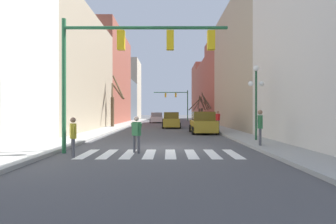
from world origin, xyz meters
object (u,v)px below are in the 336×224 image
at_px(pedestrian_on_left_sidewalk, 218,118).
at_px(street_lamp_right_corner, 256,87).
at_px(car_parked_right_mid, 157,118).
at_px(street_tree_right_far, 203,109).
at_px(pedestrian_crossing_street, 73,134).
at_px(pedestrian_on_right_sidewalk, 260,124).
at_px(traffic_signal_far, 178,99).
at_px(street_tree_left_near, 114,104).
at_px(pedestrian_near_right_corner, 137,131).
at_px(street_tree_left_mid, 201,109).
at_px(car_driving_toward_lane, 203,123).
at_px(traffic_signal_near, 127,53).
at_px(car_parked_right_far, 172,120).

bearing_deg(pedestrian_on_left_sidewalk, street_lamp_right_corner, -26.22).
bearing_deg(pedestrian_on_left_sidewalk, car_parked_right_mid, 171.49).
bearing_deg(street_tree_right_far, pedestrian_crossing_street, -108.07).
bearing_deg(pedestrian_on_right_sidewalk, traffic_signal_far, -158.74).
bearing_deg(street_tree_left_near, street_tree_right_far, 36.25).
height_order(traffic_signal_far, pedestrian_crossing_street, traffic_signal_far).
xyz_separation_m(pedestrian_near_right_corner, pedestrian_on_right_sidewalk, (6.01, 1.52, 0.24)).
bearing_deg(pedestrian_on_left_sidewalk, street_tree_right_far, 150.25).
bearing_deg(street_tree_left_mid, pedestrian_crossing_street, -106.34).
bearing_deg(traffic_signal_far, pedestrian_on_right_sidewalk, -86.00).
xyz_separation_m(pedestrian_near_right_corner, pedestrian_on_left_sidewalk, (6.13, 13.35, 0.21)).
xyz_separation_m(street_lamp_right_corner, street_tree_left_near, (-11.22, 13.63, -0.58)).
relative_size(street_lamp_right_corner, car_driving_toward_lane, 1.07).
bearing_deg(car_parked_right_mid, traffic_signal_near, -0.04).
distance_m(traffic_signal_far, street_tree_left_mid, 12.12).
bearing_deg(street_tree_left_near, pedestrian_crossing_street, -83.19).
xyz_separation_m(car_parked_right_mid, street_tree_left_near, (-4.21, -13.32, 1.91)).
xyz_separation_m(pedestrian_near_right_corner, street_tree_left_mid, (6.37, 28.80, 1.17)).
height_order(car_parked_right_mid, pedestrian_on_left_sidewalk, pedestrian_on_left_sidewalk).
distance_m(traffic_signal_far, pedestrian_on_left_sidewalk, 27.30).
bearing_deg(pedestrian_near_right_corner, car_driving_toward_lane, -72.43).
bearing_deg(street_tree_left_mid, pedestrian_on_right_sidewalk, -90.77).
bearing_deg(street_tree_left_mid, traffic_signal_near, -103.27).
bearing_deg(pedestrian_on_right_sidewalk, pedestrian_on_left_sidewalk, -163.34).
bearing_deg(pedestrian_on_right_sidewalk, pedestrian_crossing_street, -55.33).
relative_size(traffic_signal_near, pedestrian_on_right_sidewalk, 4.12).
relative_size(pedestrian_near_right_corner, pedestrian_on_right_sidewalk, 0.92).
height_order(traffic_signal_far, car_driving_toward_lane, traffic_signal_far).
relative_size(car_parked_right_mid, pedestrian_on_right_sidewalk, 2.55).
bearing_deg(pedestrian_crossing_street, pedestrian_near_right_corner, -92.61).
relative_size(car_parked_right_mid, pedestrian_on_left_sidewalk, 2.60).
xyz_separation_m(pedestrian_on_left_sidewalk, street_tree_right_far, (0.15, 12.15, 1.03)).
bearing_deg(pedestrian_on_left_sidewalk, car_driving_toward_lane, -60.67).
bearing_deg(street_tree_right_far, car_driving_toward_lane, -97.33).
xyz_separation_m(street_lamp_right_corner, car_parked_right_far, (-4.84, 14.11, -2.46)).
xyz_separation_m(pedestrian_on_left_sidewalk, street_tree_left_mid, (0.24, 15.45, 0.96)).
distance_m(car_parked_right_mid, pedestrian_on_right_sidewalk, 29.99).
xyz_separation_m(pedestrian_crossing_street, street_tree_left_mid, (8.77, 29.92, 1.18)).
xyz_separation_m(traffic_signal_near, car_driving_toward_lane, (4.78, 10.52, -3.58)).
xyz_separation_m(car_driving_toward_lane, pedestrian_on_right_sidewalk, (1.66, -8.93, 0.36)).
height_order(traffic_signal_far, pedestrian_near_right_corner, traffic_signal_far).
height_order(traffic_signal_near, street_tree_left_mid, traffic_signal_near).
bearing_deg(pedestrian_on_right_sidewalk, street_tree_left_near, -129.10).
relative_size(traffic_signal_near, pedestrian_crossing_street, 4.55).
xyz_separation_m(traffic_signal_near, pedestrian_on_left_sidewalk, (6.56, 13.41, -3.24)).
bearing_deg(pedestrian_crossing_street, pedestrian_on_right_sidewalk, -100.17).
bearing_deg(pedestrian_near_right_corner, pedestrian_crossing_street, 65.12).
distance_m(car_parked_right_far, pedestrian_near_right_corner, 18.07).
distance_m(car_driving_toward_lane, pedestrian_on_right_sidewalk, 9.09).
relative_size(car_parked_right_mid, pedestrian_crossing_street, 2.81).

